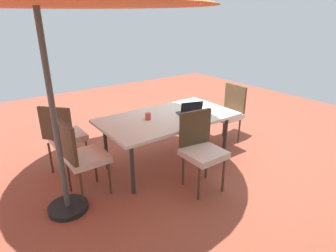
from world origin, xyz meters
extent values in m
cube|color=#9E4C38|center=(0.00, 0.00, -0.01)|extent=(10.00, 10.00, 0.02)
cube|color=silver|center=(0.00, 0.00, 0.72)|extent=(1.91, 1.05, 0.04)
cylinder|color=#333333|center=(-0.81, -0.37, 0.35)|extent=(0.05, 0.05, 0.70)
cylinder|color=#333333|center=(0.81, -0.37, 0.35)|extent=(0.05, 0.05, 0.70)
cylinder|color=#333333|center=(-0.81, 0.37, 0.35)|extent=(0.05, 0.05, 0.70)
cylinder|color=#333333|center=(0.81, 0.37, 0.35)|extent=(0.05, 0.05, 0.70)
cylinder|color=#4C4C4C|center=(1.57, 0.22, 1.28)|extent=(0.06, 0.06, 2.55)
cylinder|color=black|center=(1.57, 0.22, 0.03)|extent=(0.44, 0.44, 0.06)
cube|color=beige|center=(1.23, 0.04, 0.49)|extent=(0.46, 0.46, 0.08)
cube|color=#4C3823|center=(1.44, 0.06, 0.76)|extent=(0.08, 0.44, 0.45)
cylinder|color=#4C3823|center=(1.04, 0.21, 0.23)|extent=(0.03, 0.03, 0.45)
cylinder|color=#4C3823|center=(1.07, -0.15, 0.23)|extent=(0.03, 0.03, 0.45)
cylinder|color=#4C3823|center=(1.40, 0.24, 0.23)|extent=(0.03, 0.03, 0.45)
cylinder|color=#4C3823|center=(1.43, -0.12, 0.23)|extent=(0.03, 0.03, 0.45)
cube|color=beige|center=(-1.21, -0.02, 0.49)|extent=(0.46, 0.46, 0.08)
cube|color=#4C3823|center=(-1.42, -0.02, 0.76)|extent=(0.05, 0.44, 0.45)
cylinder|color=#4C3823|center=(-1.03, -0.20, 0.23)|extent=(0.03, 0.03, 0.45)
cylinder|color=#4C3823|center=(-1.02, 0.16, 0.23)|extent=(0.03, 0.03, 0.45)
cylinder|color=#4C3823|center=(-1.39, -0.20, 0.23)|extent=(0.03, 0.03, 0.45)
cylinder|color=#4C3823|center=(-1.38, 0.16, 0.23)|extent=(0.03, 0.03, 0.45)
cube|color=beige|center=(0.04, 0.80, 0.49)|extent=(0.46, 0.46, 0.08)
cube|color=#4C3823|center=(0.01, 0.59, 0.76)|extent=(0.44, 0.10, 0.45)
cylinder|color=#4C3823|center=(0.25, 0.95, 0.23)|extent=(0.03, 0.03, 0.45)
cylinder|color=#4C3823|center=(-0.11, 1.00, 0.23)|extent=(0.03, 0.03, 0.45)
cylinder|color=#4C3823|center=(0.19, 0.59, 0.23)|extent=(0.03, 0.03, 0.45)
cylinder|color=#4C3823|center=(-0.16, 0.64, 0.23)|extent=(0.03, 0.03, 0.45)
cube|color=beige|center=(1.22, -0.72, 0.49)|extent=(0.46, 0.46, 0.08)
cube|color=#4C3823|center=(1.38, -0.57, 0.76)|extent=(0.33, 0.35, 0.45)
cylinder|color=#4C3823|center=(0.97, -0.71, 0.23)|extent=(0.03, 0.03, 0.45)
cylinder|color=#4C3823|center=(1.21, -0.97, 0.23)|extent=(0.03, 0.03, 0.45)
cylinder|color=#4C3823|center=(1.23, -0.46, 0.23)|extent=(0.03, 0.03, 0.45)
cylinder|color=#4C3823|center=(1.48, -0.73, 0.23)|extent=(0.03, 0.03, 0.45)
cube|color=#2D2D33|center=(-0.30, 0.09, 0.74)|extent=(0.37, 0.31, 0.02)
cube|color=black|center=(-0.27, 0.20, 0.85)|extent=(0.32, 0.15, 0.20)
cylinder|color=#CC4C33|center=(0.30, -0.06, 0.78)|extent=(0.08, 0.08, 0.09)
camera|label=1|loc=(2.20, 3.01, 2.07)|focal=30.05mm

